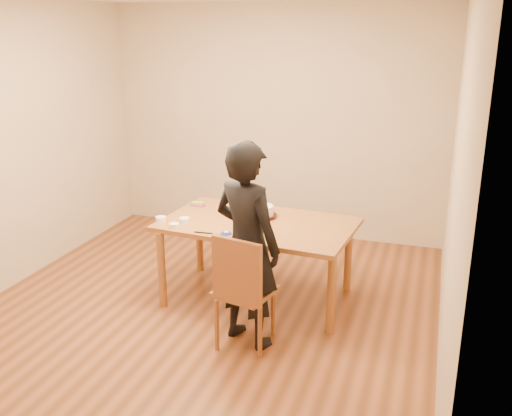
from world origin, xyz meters
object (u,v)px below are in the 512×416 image
(dining_table, at_px, (258,224))
(cake_plate, at_px, (261,216))
(dining_chair, at_px, (245,291))
(person, at_px, (247,245))
(cake, at_px, (261,211))

(dining_table, relative_size, cake_plate, 5.82)
(dining_chair, height_order, person, person)
(dining_chair, relative_size, cake_plate, 1.41)
(dining_chair, bearing_deg, person, 103.20)
(dining_table, xyz_separation_m, cake_plate, (-0.02, 0.15, 0.03))
(dining_chair, distance_m, cake, 1.01)
(dining_table, height_order, cake, cake)
(cake, xyz_separation_m, person, (0.17, -0.88, 0.01))
(dining_table, bearing_deg, dining_chair, -74.14)
(person, bearing_deg, cake_plate, -57.75)
(cake, bearing_deg, cake_plate, 0.00)
(dining_chair, xyz_separation_m, person, (0.00, 0.05, 0.37))
(dining_table, distance_m, dining_chair, 0.84)
(dining_table, xyz_separation_m, person, (0.15, -0.73, 0.09))
(dining_chair, relative_size, person, 0.25)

